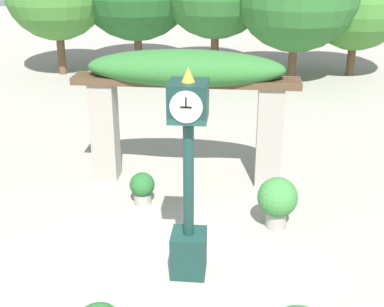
% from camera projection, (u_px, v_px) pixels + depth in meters
% --- Properties ---
extents(ground_plane, '(60.00, 60.00, 0.00)m').
position_uv_depth(ground_plane, '(160.00, 281.00, 7.80)').
color(ground_plane, gray).
extents(pedestal_clock, '(0.51, 0.56, 3.13)m').
position_uv_depth(pedestal_clock, '(189.00, 185.00, 7.46)').
color(pedestal_clock, '#14332D').
rests_on(pedestal_clock, ground).
extents(pergola, '(4.37, 1.09, 2.68)m').
position_uv_depth(pergola, '(186.00, 85.00, 10.24)').
color(pergola, gray).
rests_on(pergola, ground).
extents(potted_plant_near_left, '(0.69, 0.69, 0.91)m').
position_uv_depth(potted_plant_near_left, '(277.00, 200.00, 9.05)').
color(potted_plant_near_left, gray).
rests_on(potted_plant_near_left, ground).
extents(potted_plant_far_right, '(0.47, 0.47, 0.61)m').
position_uv_depth(potted_plant_far_right, '(142.00, 187.00, 9.94)').
color(potted_plant_far_right, gray).
rests_on(potted_plant_far_right, ground).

